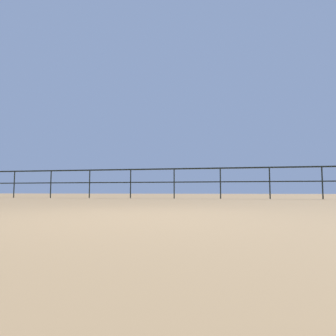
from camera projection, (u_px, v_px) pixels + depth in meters
The scene contains 2 objects.
ground_plane at pixel (121, 218), 2.73m from camera, with size 60.00×60.00×0.00m, color olive.
pier_railing at pixel (197, 176), 10.37m from camera, with size 25.11×0.05×1.11m.
Camera 1 is at (0.97, -2.63, 0.25)m, focal length 30.70 mm.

